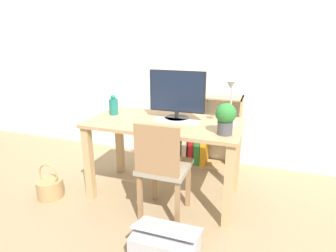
% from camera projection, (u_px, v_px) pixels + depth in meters
% --- Properties ---
extents(ground_plane, '(10.00, 10.00, 0.00)m').
position_uv_depth(ground_plane, '(165.00, 194.00, 2.77)').
color(ground_plane, '#997F5B').
extents(wall_back, '(8.00, 0.05, 2.60)m').
position_uv_depth(wall_back, '(192.00, 52.00, 3.23)').
color(wall_back, white).
rests_on(wall_back, ground_plane).
extents(desk, '(1.38, 0.70, 0.75)m').
position_uv_depth(desk, '(164.00, 136.00, 2.58)').
color(desk, tan).
rests_on(desk, ground_plane).
extents(monitor, '(0.52, 0.22, 0.45)m').
position_uv_depth(monitor, '(177.00, 94.00, 2.53)').
color(monitor, '#232326').
rests_on(monitor, desk).
extents(keyboard, '(0.42, 0.14, 0.02)m').
position_uv_depth(keyboard, '(176.00, 121.00, 2.51)').
color(keyboard, '#B2B2B7').
rests_on(keyboard, desk).
extents(vase, '(0.09, 0.09, 0.20)m').
position_uv_depth(vase, '(114.00, 106.00, 2.73)').
color(vase, '#1E7266').
rests_on(vase, desk).
extents(desk_lamp, '(0.10, 0.19, 0.39)m').
position_uv_depth(desk_lamp, '(230.00, 99.00, 2.33)').
color(desk_lamp, '#B7B7BC').
rests_on(desk_lamp, desk).
extents(potted_plant, '(0.16, 0.16, 0.25)m').
position_uv_depth(potted_plant, '(226.00, 117.00, 2.16)').
color(potted_plant, '#4C4C51').
rests_on(potted_plant, desk).
extents(chair, '(0.40, 0.40, 0.87)m').
position_uv_depth(chair, '(162.00, 166.00, 2.28)').
color(chair, '#9E937F').
rests_on(chair, ground_plane).
extents(bookshelf, '(0.72, 0.28, 0.85)m').
position_uv_depth(bookshelf, '(198.00, 133.00, 3.31)').
color(bookshelf, tan).
rests_on(bookshelf, ground_plane).
extents(basket, '(0.25, 0.25, 0.34)m').
position_uv_depth(basket, '(50.00, 187.00, 2.70)').
color(basket, tan).
rests_on(basket, ground_plane).
extents(storage_box, '(0.46, 0.33, 0.26)m').
position_uv_depth(storage_box, '(166.00, 244.00, 1.96)').
color(storage_box, '#B2B2B7').
rests_on(storage_box, ground_plane).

